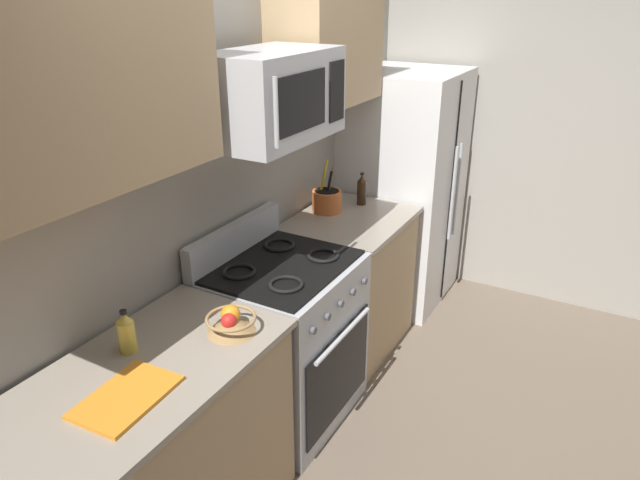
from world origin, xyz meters
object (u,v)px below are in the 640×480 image
object	(u,v)px
bottle_oil	(126,333)
bottle_soy	(362,190)
utensil_crock	(327,200)
fruit_basket	(231,322)
refrigerator	(402,189)
microwave	(272,96)
range_oven	(284,340)
cutting_board	(127,397)

from	to	relation	value
bottle_oil	bottle_soy	xyz separation A→B (m)	(1.95, -0.09, 0.01)
utensil_crock	fruit_basket	xyz separation A→B (m)	(-1.42, -0.32, -0.03)
bottle_oil	fruit_basket	bearing A→B (deg)	-41.04
refrigerator	microwave	size ratio (longest dim) A/B	2.44
range_oven	refrigerator	size ratio (longest dim) A/B	0.64
fruit_basket	bottle_soy	bearing A→B (deg)	6.37
range_oven	microwave	xyz separation A→B (m)	(-0.00, 0.03, 1.30)
range_oven	refrigerator	distance (m)	1.66
cutting_board	fruit_basket	bearing A→B (deg)	-6.49
fruit_basket	cutting_board	world-z (taller)	fruit_basket
microwave	cutting_board	size ratio (longest dim) A/B	1.99
refrigerator	cutting_board	distance (m)	2.74
utensil_crock	fruit_basket	size ratio (longest dim) A/B	1.54
utensil_crock	fruit_basket	world-z (taller)	utensil_crock
microwave	fruit_basket	bearing A→B (deg)	-164.65
microwave	fruit_basket	size ratio (longest dim) A/B	3.29
fruit_basket	bottle_soy	size ratio (longest dim) A/B	0.99
microwave	bottle_soy	size ratio (longest dim) A/B	3.25
cutting_board	bottle_soy	distance (m)	2.17
microwave	fruit_basket	world-z (taller)	microwave
range_oven	cutting_board	world-z (taller)	range_oven
range_oven	bottle_soy	distance (m)	1.17
refrigerator	bottle_oil	distance (m)	2.54
range_oven	bottle_soy	size ratio (longest dim) A/B	5.09
microwave	cutting_board	world-z (taller)	microwave
bottle_oil	bottle_soy	size ratio (longest dim) A/B	0.86
microwave	bottle_oil	world-z (taller)	microwave
fruit_basket	bottle_oil	distance (m)	0.41
range_oven	bottle_soy	world-z (taller)	bottle_soy
bottle_oil	utensil_crock	bearing A→B (deg)	1.76
bottle_oil	cutting_board	bearing A→B (deg)	-135.50
microwave	bottle_oil	distance (m)	1.20
range_oven	bottle_oil	bearing A→B (deg)	171.83
microwave	fruit_basket	xyz separation A→B (m)	(-0.60, -0.17, -0.82)
refrigerator	bottle_soy	size ratio (longest dim) A/B	7.94
range_oven	cutting_board	size ratio (longest dim) A/B	3.11
refrigerator	fruit_basket	xyz separation A→B (m)	(-2.22, -0.12, 0.10)
range_oven	bottle_oil	xyz separation A→B (m)	(-0.91, 0.13, 0.52)
refrigerator	fruit_basket	distance (m)	2.23
range_oven	microwave	size ratio (longest dim) A/B	1.56
utensil_crock	bottle_soy	xyz separation A→B (m)	(0.22, -0.14, 0.02)
range_oven	utensil_crock	xyz separation A→B (m)	(0.82, 0.18, 0.51)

